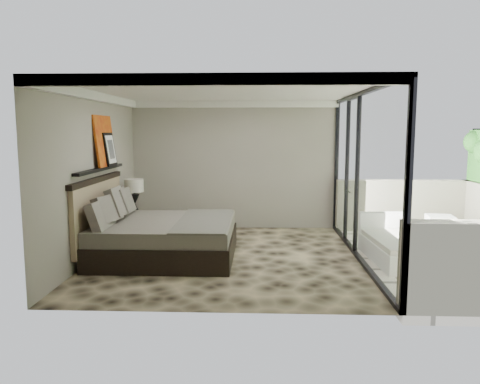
{
  "coord_description": "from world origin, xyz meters",
  "views": [
    {
      "loc": [
        0.54,
        -7.82,
        2.15
      ],
      "look_at": [
        0.22,
        0.4,
        1.08
      ],
      "focal_mm": 35.0,
      "sensor_mm": 36.0,
      "label": 1
    }
  ],
  "objects_px": {
    "nightstand": "(134,225)",
    "ottoman": "(440,228)",
    "table_lamp": "(134,191)",
    "bed": "(160,235)",
    "lounger": "(397,248)"
  },
  "relations": [
    {
      "from": "bed",
      "to": "ottoman",
      "type": "relative_size",
      "value": 4.77
    },
    {
      "from": "bed",
      "to": "table_lamp",
      "type": "xyz_separation_m",
      "value": [
        -0.79,
        1.36,
        0.58
      ]
    },
    {
      "from": "nightstand",
      "to": "ottoman",
      "type": "xyz_separation_m",
      "value": [
        6.11,
        0.04,
        -0.02
      ]
    },
    {
      "from": "bed",
      "to": "ottoman",
      "type": "distance_m",
      "value": 5.47
    },
    {
      "from": "ottoman",
      "to": "lounger",
      "type": "relative_size",
      "value": 0.28
    },
    {
      "from": "bed",
      "to": "nightstand",
      "type": "distance_m",
      "value": 1.63
    },
    {
      "from": "bed",
      "to": "ottoman",
      "type": "height_order",
      "value": "bed"
    },
    {
      "from": "nightstand",
      "to": "ottoman",
      "type": "distance_m",
      "value": 6.11
    },
    {
      "from": "nightstand",
      "to": "ottoman",
      "type": "bearing_deg",
      "value": -7.09
    },
    {
      "from": "nightstand",
      "to": "table_lamp",
      "type": "bearing_deg",
      "value": -46.69
    },
    {
      "from": "ottoman",
      "to": "lounger",
      "type": "xyz_separation_m",
      "value": [
        -1.27,
        -1.49,
        -0.03
      ]
    },
    {
      "from": "bed",
      "to": "nightstand",
      "type": "height_order",
      "value": "bed"
    },
    {
      "from": "nightstand",
      "to": "lounger",
      "type": "xyz_separation_m",
      "value": [
        4.84,
        -1.44,
        -0.06
      ]
    },
    {
      "from": "table_lamp",
      "to": "nightstand",
      "type": "bearing_deg",
      "value": 140.82
    },
    {
      "from": "nightstand",
      "to": "table_lamp",
      "type": "height_order",
      "value": "table_lamp"
    }
  ]
}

